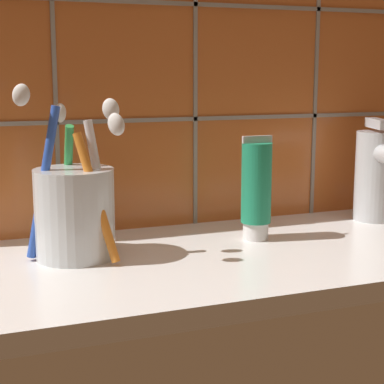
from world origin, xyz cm
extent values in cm
cube|color=white|center=(0.00, 0.00, 1.00)|extent=(68.13, 28.33, 2.00)
cube|color=#C6662D|center=(0.00, 14.41, 20.12)|extent=(78.13, 1.50, 40.23)
cube|color=gray|center=(0.00, 13.56, 15.29)|extent=(78.13, 0.24, 0.50)
cube|color=gray|center=(0.00, 13.56, 28.97)|extent=(78.13, 0.24, 0.50)
cube|color=gray|center=(-15.33, 13.56, 20.12)|extent=(0.50, 0.24, 40.23)
cube|color=gray|center=(1.70, 13.56, 20.12)|extent=(0.50, 0.24, 40.23)
cube|color=gray|center=(18.74, 13.56, 20.12)|extent=(0.50, 0.24, 40.23)
cylinder|color=silver|center=(-15.38, 3.78, 6.64)|extent=(8.22, 8.22, 9.29)
cylinder|color=white|center=(-12.86, 2.88, 9.31)|extent=(3.19, 1.98, 13.96)
ellipsoid|color=white|center=(-11.68, 2.40, 17.30)|extent=(2.35, 1.96, 2.44)
cylinder|color=green|center=(-15.27, 8.11, 8.95)|extent=(0.92, 5.89, 13.43)
ellipsoid|color=white|center=(-15.28, 11.03, 16.53)|extent=(1.31, 2.37, 2.66)
cylinder|color=blue|center=(-18.40, 3.94, 10.04)|extent=(4.03, 1.50, 15.46)
ellipsoid|color=white|center=(-20.12, 4.21, 18.76)|extent=(2.27, 1.61, 2.49)
cylinder|color=orange|center=(-13.68, 1.02, 8.71)|extent=(4.12, 4.52, 12.91)
ellipsoid|color=white|center=(-12.00, -0.89, 16.06)|extent=(2.50, 2.60, 2.63)
cylinder|color=white|center=(5.36, 3.78, 3.00)|extent=(2.93, 2.93, 2.01)
cylinder|color=#1E8C60|center=(5.36, 3.78, 8.58)|extent=(3.45, 3.45, 9.14)
cube|color=silver|center=(5.36, 3.78, 13.54)|extent=(3.62, 0.36, 0.80)
cylinder|color=silver|center=(24.08, 7.20, 7.77)|extent=(5.09, 5.09, 11.53)
cube|color=silver|center=(24.08, 7.20, 14.53)|extent=(3.16, 6.14, 1.20)
camera|label=1|loc=(-27.09, -60.55, 20.91)|focal=60.00mm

